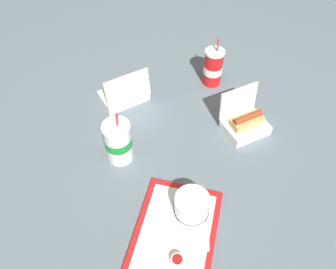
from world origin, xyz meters
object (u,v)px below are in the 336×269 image
plastic_fork (156,240)px  clamshell_hotdog_center (245,122)px  food_tray (175,233)px  ketchup_cup (177,260)px  soda_cup_corner (118,142)px  soda_cup_right (213,68)px  clamshell_hotdog_front (124,93)px  cake_container (192,205)px

plastic_fork → clamshell_hotdog_center: clamshell_hotdog_center is taller
clamshell_hotdog_center → food_tray: bearing=175.1°
plastic_fork → clamshell_hotdog_center: size_ratio=0.49×
ketchup_cup → soda_cup_corner: 0.47m
plastic_fork → soda_cup_right: bearing=-6.2°
soda_cup_corner → clamshell_hotdog_center: bearing=-46.5°
clamshell_hotdog_front → ketchup_cup: bearing=-135.6°
clamshell_hotdog_front → soda_cup_right: bearing=-45.8°
plastic_fork → soda_cup_right: 0.83m
cake_container → ketchup_cup: 0.18m
plastic_fork → clamshell_hotdog_front: bearing=24.5°
plastic_fork → clamshell_hotdog_front: size_ratio=0.45×
food_tray → soda_cup_corner: soda_cup_corner is taller
plastic_fork → soda_cup_corner: bearing=34.2°
cake_container → plastic_fork: size_ratio=1.08×
food_tray → soda_cup_right: bearing=13.8°
ketchup_cup → clamshell_hotdog_center: (0.62, 0.00, 0.01)m
plastic_fork → soda_cup_corner: soda_cup_corner is taller
soda_cup_right → clamshell_hotdog_center: bearing=-132.9°
cake_container → ketchup_cup: size_ratio=2.98×
clamshell_hotdog_center → ketchup_cup: bearing=-179.9°
soda_cup_right → soda_cup_corner: 0.59m
soda_cup_right → clamshell_hotdog_front: bearing=134.2°
cake_container → plastic_fork: bearing=159.4°
cake_container → plastic_fork: (-0.15, 0.05, -0.03)m
plastic_fork → soda_cup_right: (0.81, 0.15, 0.07)m
soda_cup_right → soda_cup_corner: soda_cup_corner is taller
food_tray → cake_container: bearing=-7.8°
ketchup_cup → soda_cup_corner: soda_cup_corner is taller
soda_cup_right → soda_cup_corner: (-0.57, 0.14, 0.00)m
clamshell_hotdog_center → soda_cup_right: (0.22, 0.23, 0.05)m
cake_container → clamshell_hotdog_front: size_ratio=0.49×
clamshell_hotdog_front → soda_cup_corner: (-0.28, -0.16, 0.05)m
cake_container → soda_cup_corner: soda_cup_corner is taller
ketchup_cup → soda_cup_right: 0.88m
food_tray → clamshell_hotdog_front: clamshell_hotdog_front is taller
clamshell_hotdog_front → plastic_fork: bearing=-139.1°
soda_cup_right → ketchup_cup: bearing=-164.4°
cake_container → plastic_fork: cake_container is taller
ketchup_cup → plastic_fork: 0.10m
plastic_fork → clamshell_hotdog_center: 0.60m
food_tray → clamshell_hotdog_front: bearing=46.3°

